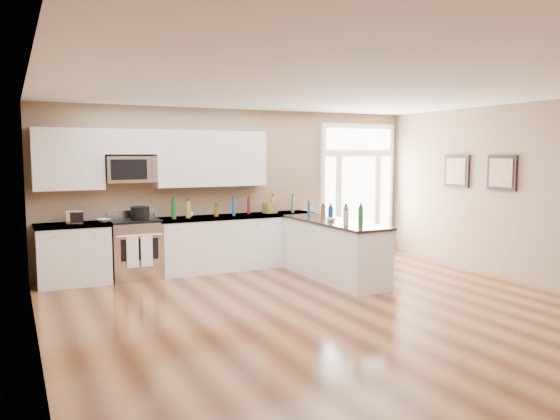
% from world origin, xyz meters
% --- Properties ---
extents(ground, '(8.00, 8.00, 0.00)m').
position_xyz_m(ground, '(0.00, 0.00, 0.00)').
color(ground, '#4E2816').
extents(room_shell, '(8.00, 8.00, 8.00)m').
position_xyz_m(room_shell, '(0.00, 0.00, 1.71)').
color(room_shell, '#92785C').
rests_on(room_shell, ground).
extents(back_cabinet_left, '(1.10, 0.66, 0.94)m').
position_xyz_m(back_cabinet_left, '(-2.87, 3.69, 0.44)').
color(back_cabinet_left, white).
rests_on(back_cabinet_left, ground).
extents(back_cabinet_right, '(2.85, 0.66, 0.94)m').
position_xyz_m(back_cabinet_right, '(-0.16, 3.69, 0.44)').
color(back_cabinet_right, white).
rests_on(back_cabinet_right, ground).
extents(peninsula_cabinet, '(0.69, 2.32, 0.94)m').
position_xyz_m(peninsula_cabinet, '(0.93, 2.24, 0.43)').
color(peninsula_cabinet, white).
rests_on(peninsula_cabinet, ground).
extents(upper_cabinet_left, '(1.04, 0.33, 0.95)m').
position_xyz_m(upper_cabinet_left, '(-2.88, 3.83, 1.93)').
color(upper_cabinet_left, white).
rests_on(upper_cabinet_left, room_shell).
extents(upper_cabinet_right, '(1.94, 0.33, 0.95)m').
position_xyz_m(upper_cabinet_right, '(-0.57, 3.83, 1.93)').
color(upper_cabinet_right, white).
rests_on(upper_cabinet_right, room_shell).
extents(upper_cabinet_short, '(0.82, 0.33, 0.40)m').
position_xyz_m(upper_cabinet_short, '(-1.95, 3.83, 2.20)').
color(upper_cabinet_short, white).
rests_on(upper_cabinet_short, room_shell).
extents(microwave, '(0.78, 0.41, 0.42)m').
position_xyz_m(microwave, '(-1.95, 3.80, 1.76)').
color(microwave, silver).
rests_on(microwave, room_shell).
extents(entry_door, '(1.70, 0.10, 2.60)m').
position_xyz_m(entry_door, '(2.55, 3.95, 1.30)').
color(entry_door, white).
rests_on(entry_door, ground).
extents(wall_art_near, '(0.05, 0.58, 0.58)m').
position_xyz_m(wall_art_near, '(3.47, 2.20, 1.70)').
color(wall_art_near, black).
rests_on(wall_art_near, room_shell).
extents(wall_art_far, '(0.05, 0.58, 0.58)m').
position_xyz_m(wall_art_far, '(3.47, 1.20, 1.70)').
color(wall_art_far, black).
rests_on(wall_art_far, room_shell).
extents(kitchen_range, '(0.78, 0.69, 1.08)m').
position_xyz_m(kitchen_range, '(-1.92, 3.69, 0.48)').
color(kitchen_range, silver).
rests_on(kitchen_range, ground).
extents(stockpot, '(0.37, 0.37, 0.23)m').
position_xyz_m(stockpot, '(-1.85, 3.65, 1.06)').
color(stockpot, black).
rests_on(stockpot, kitchen_range).
extents(toaster_oven, '(0.29, 0.26, 0.21)m').
position_xyz_m(toaster_oven, '(-2.81, 3.69, 1.05)').
color(toaster_oven, silver).
rests_on(toaster_oven, back_cabinet_left).
extents(cardboard_box, '(0.26, 0.22, 0.19)m').
position_xyz_m(cardboard_box, '(0.50, 3.75, 1.03)').
color(cardboard_box, brown).
rests_on(cardboard_box, back_cabinet_right).
extents(bowl_left, '(0.27, 0.27, 0.05)m').
position_xyz_m(bowl_left, '(-2.40, 3.71, 0.96)').
color(bowl_left, white).
rests_on(bowl_left, back_cabinet_left).
extents(bowl_peninsula, '(0.17, 0.17, 0.05)m').
position_xyz_m(bowl_peninsula, '(0.85, 2.19, 0.97)').
color(bowl_peninsula, white).
rests_on(bowl_peninsula, peninsula_cabinet).
extents(cup_counter, '(0.14, 0.14, 0.09)m').
position_xyz_m(cup_counter, '(-0.99, 3.77, 0.98)').
color(cup_counter, white).
rests_on(cup_counter, back_cabinet_right).
extents(counter_bottles, '(2.41, 2.44, 0.32)m').
position_xyz_m(counter_bottles, '(0.26, 2.96, 1.07)').
color(counter_bottles, '#19591E').
rests_on(counter_bottles, back_cabinet_right).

